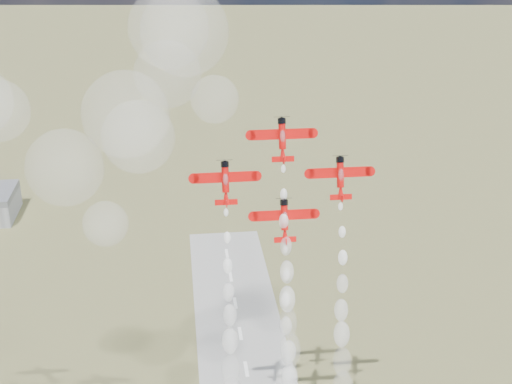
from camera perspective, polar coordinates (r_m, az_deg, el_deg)
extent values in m
cylinder|color=red|center=(154.56, 2.11, 4.52)|extent=(1.57, 3.13, 6.03)
cylinder|color=black|center=(154.49, 2.08, 5.68)|extent=(1.79, 2.03, 1.57)
cube|color=red|center=(154.94, 2.08, 4.65)|extent=(13.66, 0.86, 2.22)
cube|color=white|center=(154.58, 0.72, 4.60)|extent=(5.38, 0.20, 0.60)
cube|color=white|center=(155.65, 3.43, 4.69)|extent=(5.38, 0.20, 0.60)
cube|color=red|center=(154.64, 2.17, 2.65)|extent=(4.93, 0.47, 1.22)
cube|color=red|center=(153.83, 2.22, 2.55)|extent=(0.16, 2.23, 1.93)
ellipsoid|color=silver|center=(153.96, 2.14, 4.47)|extent=(1.23, 1.83, 2.97)
cone|color=red|center=(154.70, 2.15, 2.98)|extent=(1.57, 2.32, 3.23)
cylinder|color=red|center=(153.78, -2.47, 1.05)|extent=(1.57, 3.13, 6.03)
cylinder|color=black|center=(153.53, -2.51, 2.21)|extent=(1.79, 2.03, 1.57)
cube|color=red|center=(154.14, -2.48, 1.19)|extent=(13.66, 0.86, 2.22)
cube|color=white|center=(154.08, -3.86, 1.13)|extent=(5.38, 0.20, 0.60)
cube|color=white|center=(154.55, -1.12, 1.25)|extent=(5.38, 0.20, 0.60)
cube|color=red|center=(154.15, -2.40, -0.82)|extent=(4.93, 0.47, 1.22)
cube|color=red|center=(153.35, -2.37, -0.94)|extent=(0.16, 2.23, 1.93)
ellipsoid|color=silver|center=(153.18, -2.45, 0.99)|extent=(1.23, 1.83, 2.97)
cone|color=red|center=(154.15, -2.41, -0.48)|extent=(1.57, 2.32, 3.23)
cylinder|color=red|center=(157.43, 6.76, 1.43)|extent=(1.57, 3.13, 6.03)
cylinder|color=black|center=(157.19, 6.74, 2.57)|extent=(1.79, 2.03, 1.57)
cube|color=red|center=(157.79, 6.73, 1.56)|extent=(13.66, 0.86, 2.22)
cube|color=white|center=(157.14, 5.40, 1.51)|extent=(5.38, 0.20, 0.60)
cube|color=white|center=(158.78, 8.01, 1.61)|extent=(5.38, 0.20, 0.60)
cube|color=red|center=(157.79, 6.81, -0.40)|extent=(4.93, 0.47, 1.22)
cube|color=red|center=(157.01, 6.88, -0.52)|extent=(0.16, 2.23, 1.93)
ellipsoid|color=silver|center=(156.85, 6.81, 1.37)|extent=(1.23, 1.83, 2.97)
cone|color=red|center=(157.80, 6.79, -0.07)|extent=(1.57, 2.32, 3.23)
cylinder|color=red|center=(156.14, 2.29, -1.99)|extent=(1.57, 3.13, 6.03)
cylinder|color=black|center=(155.72, 2.26, -0.85)|extent=(1.79, 2.03, 1.57)
cube|color=red|center=(156.48, 2.26, -1.85)|extent=(13.66, 0.86, 2.22)
cube|color=white|center=(156.12, 0.91, -1.91)|extent=(5.38, 0.20, 0.60)
cube|color=white|center=(157.18, 3.59, -1.78)|extent=(5.38, 0.20, 0.60)
cube|color=red|center=(156.79, 2.35, -3.82)|extent=(4.93, 0.47, 1.22)
cube|color=red|center=(156.02, 2.40, -3.96)|extent=(0.16, 2.23, 1.93)
ellipsoid|color=silver|center=(155.56, 2.32, -2.07)|extent=(1.23, 1.83, 2.97)
cone|color=red|center=(156.75, 2.33, -3.50)|extent=(1.57, 2.32, 3.23)
sphere|color=white|center=(154.87, 2.20, 1.87)|extent=(1.05, 1.05, 1.05)
sphere|color=white|center=(155.59, 2.23, -0.20)|extent=(1.56, 1.56, 1.56)
sphere|color=white|center=(156.06, 2.23, -2.35)|extent=(2.08, 2.08, 2.08)
sphere|color=white|center=(157.48, 2.41, -4.33)|extent=(2.59, 2.59, 2.59)
sphere|color=white|center=(158.38, 2.48, -6.40)|extent=(3.10, 3.10, 3.10)
sphere|color=white|center=(160.17, 2.51, -8.56)|extent=(3.61, 3.61, 3.61)
sphere|color=white|center=(161.14, 2.57, -10.42)|extent=(4.12, 4.12, 4.12)
sphere|color=white|center=(162.80, 2.76, -12.46)|extent=(4.63, 4.63, 4.63)
sphere|color=white|center=(164.67, 2.46, -14.44)|extent=(5.14, 5.14, 5.14)
sphere|color=white|center=(154.71, -2.41, -1.65)|extent=(1.05, 1.05, 1.05)
sphere|color=white|center=(155.44, -2.32, -3.67)|extent=(1.56, 1.56, 1.56)
sphere|color=white|center=(156.57, -2.29, -5.92)|extent=(2.08, 2.08, 2.08)
sphere|color=white|center=(157.78, -2.23, -8.00)|extent=(2.59, 2.59, 2.59)
sphere|color=white|center=(159.38, -2.11, -9.82)|extent=(3.10, 3.10, 3.10)
sphere|color=white|center=(160.57, -2.10, -11.84)|extent=(3.61, 3.61, 3.61)
sphere|color=white|center=(163.03, -2.05, -13.95)|extent=(4.12, 4.12, 4.12)
sphere|color=white|center=(158.13, 6.78, -1.16)|extent=(1.05, 1.05, 1.05)
sphere|color=white|center=(159.18, 6.91, -3.19)|extent=(1.56, 1.56, 1.56)
sphere|color=white|center=(160.31, 6.96, -5.23)|extent=(2.08, 2.08, 2.08)
sphere|color=white|center=(161.09, 6.93, -7.29)|extent=(2.59, 2.59, 2.59)
sphere|color=white|center=(163.02, 6.83, -9.37)|extent=(3.10, 3.10, 3.10)
sphere|color=white|center=(164.24, 6.87, -11.21)|extent=(3.61, 3.61, 3.61)
sphere|color=white|center=(166.18, 6.91, -13.32)|extent=(4.12, 4.12, 4.12)
sphere|color=white|center=(157.47, 2.38, -4.58)|extent=(1.05, 1.05, 1.05)
sphere|color=white|center=(158.58, 2.45, -6.64)|extent=(1.56, 1.56, 1.56)
sphere|color=white|center=(160.06, 2.38, -8.62)|extent=(2.08, 2.08, 2.08)
sphere|color=white|center=(161.38, 2.43, -10.65)|extent=(2.59, 2.59, 2.59)
sphere|color=white|center=(163.54, 2.68, -12.62)|extent=(3.10, 3.10, 3.10)
sphere|color=white|center=(165.27, 2.69, -14.60)|extent=(3.61, 3.61, 3.61)
sphere|color=white|center=(172.09, -10.38, 6.13)|extent=(20.94, 20.94, 20.94)
sphere|color=white|center=(169.61, -3.31, 7.41)|extent=(11.48, 11.48, 11.48)
sphere|color=white|center=(169.15, -7.02, 12.88)|extent=(18.71, 18.71, 18.71)
sphere|color=white|center=(174.69, -5.72, 12.62)|extent=(21.26, 21.26, 21.26)
sphere|color=white|center=(161.52, -9.40, 4.37)|extent=(16.51, 16.51, 16.51)
sphere|color=white|center=(172.62, -15.05, 1.90)|extent=(18.31, 18.31, 18.31)
sphere|color=white|center=(166.39, -11.94, -2.51)|extent=(10.55, 10.55, 10.55)
sphere|color=white|center=(176.93, -7.09, 9.35)|extent=(16.61, 16.61, 16.61)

